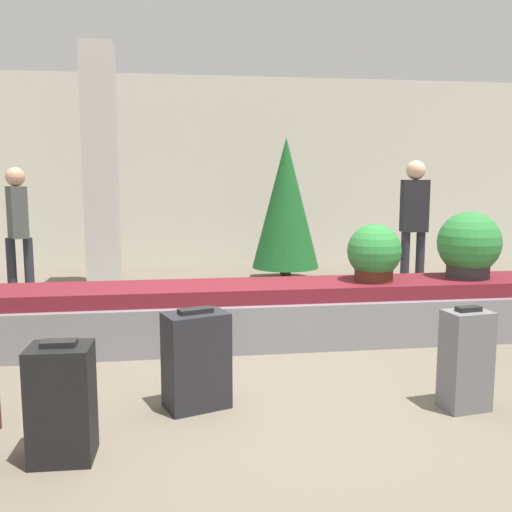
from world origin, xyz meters
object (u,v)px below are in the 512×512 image
(suitcase_1, at_px, (466,360))
(suitcase_2, at_px, (62,402))
(decorated_tree, at_px, (286,203))
(potted_plant_2, at_px, (374,254))
(traveler_0, at_px, (414,216))
(potted_plant_1, at_px, (469,246))
(pillar, at_px, (101,169))
(traveler_1, at_px, (18,223))
(suitcase_3, at_px, (196,360))

(suitcase_1, height_order, suitcase_2, suitcase_1)
(suitcase_1, distance_m, suitcase_2, 2.46)
(suitcase_2, distance_m, decorated_tree, 5.65)
(potted_plant_2, relative_size, traveler_0, 0.31)
(suitcase_2, bearing_deg, potted_plant_1, 33.09)
(pillar, bearing_deg, decorated_tree, 6.86)
(suitcase_2, height_order, traveler_1, traveler_1)
(suitcase_3, distance_m, decorated_tree, 4.84)
(suitcase_2, height_order, potted_plant_1, potted_plant_1)
(potted_plant_1, xyz_separation_m, decorated_tree, (-1.17, 3.08, 0.27))
(pillar, bearing_deg, suitcase_3, -75.82)
(suitcase_3, height_order, traveler_1, traveler_1)
(suitcase_3, height_order, decorated_tree, decorated_tree)
(pillar, xyz_separation_m, potted_plant_1, (3.72, -2.77, -0.76))
(potted_plant_2, bearing_deg, decorated_tree, 93.91)
(suitcase_2, distance_m, suitcase_3, 0.94)
(traveler_1, bearing_deg, traveler_0, 59.33)
(potted_plant_1, bearing_deg, suitcase_3, -151.03)
(pillar, height_order, suitcase_2, pillar)
(pillar, height_order, suitcase_3, pillar)
(pillar, distance_m, suitcase_2, 5.01)
(pillar, height_order, suitcase_1, pillar)
(suitcase_2, bearing_deg, decorated_tree, 68.49)
(suitcase_2, distance_m, potted_plant_2, 3.18)
(traveler_0, bearing_deg, potted_plant_2, 62.93)
(suitcase_1, bearing_deg, traveler_1, 125.10)
(suitcase_2, distance_m, traveler_0, 5.23)
(potted_plant_2, bearing_deg, suitcase_1, -89.33)
(pillar, distance_m, traveler_0, 4.09)
(suitcase_1, bearing_deg, decorated_tree, 83.77)
(traveler_0, height_order, decorated_tree, decorated_tree)
(traveler_1, bearing_deg, potted_plant_1, 39.45)
(decorated_tree, bearing_deg, suitcase_2, -113.20)
(suitcase_1, bearing_deg, suitcase_3, 161.89)
(potted_plant_2, distance_m, decorated_tree, 3.16)
(suitcase_2, relative_size, traveler_1, 0.40)
(suitcase_3, relative_size, traveler_1, 0.41)
(pillar, xyz_separation_m, traveler_1, (-0.90, -0.72, -0.65))
(suitcase_2, relative_size, suitcase_3, 0.99)
(potted_plant_2, bearing_deg, potted_plant_1, 3.15)
(decorated_tree, bearing_deg, potted_plant_2, -86.09)
(suitcase_1, height_order, suitcase_3, suitcase_1)
(suitcase_1, bearing_deg, potted_plant_2, 81.66)
(traveler_1, relative_size, decorated_tree, 0.78)
(suitcase_2, relative_size, potted_plant_1, 1.03)
(suitcase_1, xyz_separation_m, potted_plant_1, (0.94, 1.74, 0.52))
(suitcase_2, bearing_deg, traveler_1, 108.49)
(potted_plant_1, bearing_deg, potted_plant_2, -176.85)
(pillar, bearing_deg, potted_plant_2, -45.67)
(potted_plant_1, xyz_separation_m, traveler_1, (-4.61, 2.06, 0.11))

